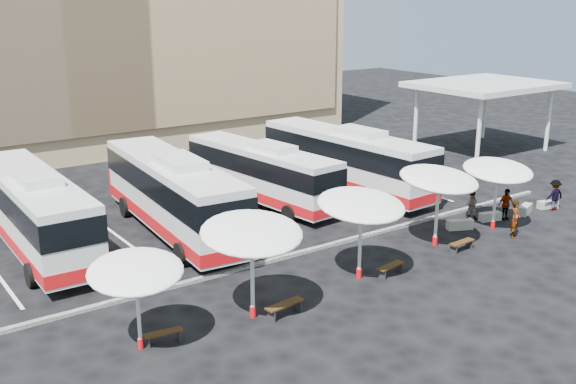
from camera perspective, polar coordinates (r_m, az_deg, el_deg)
ground at (r=30.69m, az=1.72°, el=-5.54°), size 120.00×120.00×0.00m
service_canopy at (r=53.02m, az=16.31°, el=8.56°), size 10.00×8.00×5.20m
curb_divider at (r=31.03m, az=1.17°, el=-5.13°), size 34.00×0.25×0.15m
bay_lines at (r=37.00m, az=-5.75°, el=-1.74°), size 24.15×12.00×0.01m
bus_0 at (r=32.99m, az=-20.75°, el=-1.33°), size 3.08×12.52×3.96m
bus_1 at (r=33.66m, az=-9.73°, el=-0.02°), size 3.82×13.08×4.09m
bus_2 at (r=38.22m, az=-2.28°, el=1.76°), size 3.50×11.43×3.57m
bus_3 at (r=40.57m, az=4.91°, el=2.88°), size 3.49×12.71×3.99m
sunshade_0 at (r=22.55m, az=-12.77°, el=-6.59°), size 3.99×4.01×3.29m
sunshade_1 at (r=24.00m, az=-3.10°, el=-3.51°), size 4.42×4.45×3.87m
sunshade_2 at (r=27.53m, az=6.21°, el=-1.13°), size 3.87×3.91×3.78m
sunshade_3 at (r=31.84m, az=12.66°, el=1.04°), size 4.12×4.16×3.82m
sunshade_4 at (r=35.07m, az=17.33°, el=1.74°), size 4.37×4.40×3.58m
wood_bench_0 at (r=23.80m, az=-10.51°, el=-11.77°), size 1.39×0.55×0.41m
wood_bench_1 at (r=25.21m, az=-0.27°, el=-9.65°), size 1.66×0.60×0.50m
wood_bench_2 at (r=29.00m, az=8.69°, el=-6.33°), size 1.51×0.62×0.45m
wood_bench_3 at (r=32.34m, az=14.50°, el=-4.26°), size 1.48×0.47×0.45m
conc_bench_0 at (r=35.24m, az=14.33°, el=-2.69°), size 1.39×0.95×0.50m
conc_bench_1 at (r=37.02m, az=16.74°, el=-2.00°), size 1.26×0.71×0.45m
conc_bench_2 at (r=38.76m, az=19.44°, el=-1.41°), size 1.35×0.85×0.48m
conc_bench_3 at (r=40.20m, az=21.13°, el=-1.00°), size 1.22×0.74×0.44m
passenger_0 at (r=34.66m, az=18.68°, el=-2.17°), size 0.82×0.74×1.89m
passenger_1 at (r=36.90m, az=15.27°, el=-1.07°), size 0.91×0.94×1.52m
passenger_2 at (r=37.25m, az=17.97°, el=-0.99°), size 1.04×0.56×1.69m
passenger_3 at (r=39.83m, az=21.64°, el=-0.24°), size 1.22×0.86×1.73m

